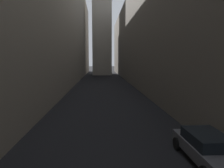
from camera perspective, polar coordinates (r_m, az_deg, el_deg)
ground_plane at (r=34.98m, az=-2.22°, el=-1.37°), size 264.00×264.00×0.00m
building_block_left at (r=38.73m, az=-18.92°, el=17.72°), size 10.02×108.00×25.09m
building_block_right at (r=38.90m, az=15.45°, el=13.47°), size 12.14×108.00×19.32m
parked_car_right_far at (r=11.14m, az=24.61°, el=-15.50°), size 1.95×4.50×1.43m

